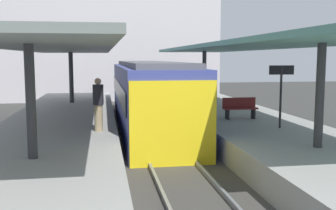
{
  "coord_description": "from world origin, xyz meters",
  "views": [
    {
      "loc": [
        -2.05,
        -14.88,
        3.45
      ],
      "look_at": [
        0.49,
        0.64,
        1.6
      ],
      "focal_mm": 42.38,
      "sensor_mm": 36.0,
      "label": 1
    }
  ],
  "objects_px": {
    "platform_bench": "(240,107)",
    "passenger_near_bench": "(98,104)",
    "commuter_train": "(148,95)",
    "platform_sign": "(281,82)"
  },
  "relations": [
    {
      "from": "commuter_train",
      "to": "platform_sign",
      "type": "height_order",
      "value": "commuter_train"
    },
    {
      "from": "commuter_train",
      "to": "platform_sign",
      "type": "bearing_deg",
      "value": -52.56
    },
    {
      "from": "platform_bench",
      "to": "passenger_near_bench",
      "type": "bearing_deg",
      "value": -161.37
    },
    {
      "from": "platform_bench",
      "to": "passenger_near_bench",
      "type": "xyz_separation_m",
      "value": [
        -5.66,
        -1.91,
        0.48
      ]
    },
    {
      "from": "passenger_near_bench",
      "to": "platform_bench",
      "type": "bearing_deg",
      "value": 18.63
    },
    {
      "from": "commuter_train",
      "to": "passenger_near_bench",
      "type": "relative_size",
      "value": 7.67
    },
    {
      "from": "platform_bench",
      "to": "commuter_train",
      "type": "bearing_deg",
      "value": 138.29
    },
    {
      "from": "platform_sign",
      "to": "commuter_train",
      "type": "bearing_deg",
      "value": 127.44
    },
    {
      "from": "commuter_train",
      "to": "platform_bench",
      "type": "bearing_deg",
      "value": -41.71
    },
    {
      "from": "platform_bench",
      "to": "platform_sign",
      "type": "height_order",
      "value": "platform_sign"
    }
  ]
}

